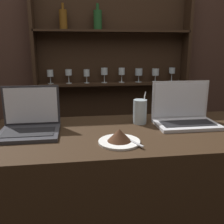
% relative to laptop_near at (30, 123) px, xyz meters
% --- Properties ---
extents(bar_counter, '(2.19, 0.65, 1.02)m').
position_rel_laptop_near_xyz_m(bar_counter, '(0.46, -0.05, -0.56)').
color(bar_counter, black).
rests_on(bar_counter, ground_plane).
extents(back_wall, '(7.00, 0.06, 2.70)m').
position_rel_laptop_near_xyz_m(back_wall, '(0.46, 1.28, 0.29)').
color(back_wall, '#4C3328').
rests_on(back_wall, ground_plane).
extents(back_shelf, '(1.50, 0.18, 1.99)m').
position_rel_laptop_near_xyz_m(back_shelf, '(0.60, 1.21, -0.03)').
color(back_shelf, '#332114').
rests_on(back_shelf, ground_plane).
extents(laptop_near, '(0.30, 0.25, 0.23)m').
position_rel_laptop_near_xyz_m(laptop_near, '(0.00, 0.00, 0.00)').
color(laptop_near, '#333338').
rests_on(laptop_near, bar_counter).
extents(laptop_far, '(0.34, 0.22, 0.24)m').
position_rel_laptop_near_xyz_m(laptop_far, '(0.85, 0.03, 0.01)').
color(laptop_far, silver).
rests_on(laptop_far, bar_counter).
extents(cake_plate, '(0.19, 0.19, 0.07)m').
position_rel_laptop_near_xyz_m(cake_plate, '(0.43, -0.21, -0.02)').
color(cake_plate, white).
rests_on(cake_plate, bar_counter).
extents(water_glass, '(0.08, 0.08, 0.19)m').
position_rel_laptop_near_xyz_m(water_glass, '(0.60, 0.08, 0.02)').
color(water_glass, silver).
rests_on(water_glass, bar_counter).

